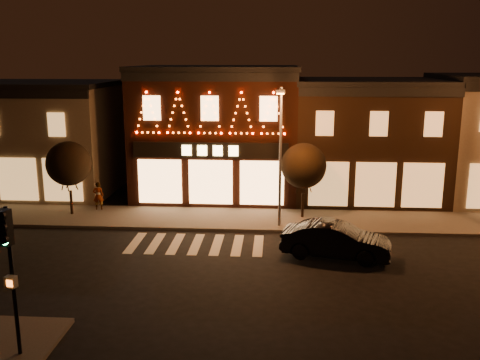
# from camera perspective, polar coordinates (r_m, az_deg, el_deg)

# --- Properties ---
(ground) EXTENTS (120.00, 120.00, 0.00)m
(ground) POSITION_cam_1_polar(r_m,az_deg,el_deg) (22.37, -6.22, -10.31)
(ground) COLOR black
(ground) RESTS_ON ground
(sidewalk_far) EXTENTS (44.00, 4.00, 0.15)m
(sidewalk_far) POSITION_cam_1_polar(r_m,az_deg,el_deg) (29.59, 0.29, -4.21)
(sidewalk_far) COLOR #47423D
(sidewalk_far) RESTS_ON ground
(building_left) EXTENTS (12.20, 8.28, 7.30)m
(building_left) POSITION_cam_1_polar(r_m,az_deg,el_deg) (38.44, -22.09, 4.30)
(building_left) COLOR #716150
(building_left) RESTS_ON ground
(building_pulp) EXTENTS (10.20, 8.34, 8.30)m
(building_pulp) POSITION_cam_1_polar(r_m,az_deg,el_deg) (34.71, -2.40, 5.25)
(building_pulp) COLOR black
(building_pulp) RESTS_ON ground
(building_right_a) EXTENTS (9.20, 8.28, 7.50)m
(building_right_a) POSITION_cam_1_polar(r_m,az_deg,el_deg) (35.06, 13.29, 4.33)
(building_right_a) COLOR black
(building_right_a) RESTS_ON ground
(traffic_signal_near) EXTENTS (0.37, 0.48, 4.57)m
(traffic_signal_near) POSITION_cam_1_polar(r_m,az_deg,el_deg) (16.63, -23.50, -7.22)
(traffic_signal_near) COLOR black
(traffic_signal_near) RESTS_ON sidewalk_near
(streetlamp_mid) EXTENTS (0.46, 1.65, 7.23)m
(streetlamp_mid) POSITION_cam_1_polar(r_m,az_deg,el_deg) (27.16, 4.33, 3.56)
(streetlamp_mid) COLOR #59595E
(streetlamp_mid) RESTS_ON sidewalk_far
(tree_left) EXTENTS (2.48, 2.48, 4.15)m
(tree_left) POSITION_cam_1_polar(r_m,az_deg,el_deg) (31.15, -17.85, 1.68)
(tree_left) COLOR black
(tree_left) RESTS_ON sidewalk_far
(tree_right) EXTENTS (2.48, 2.48, 4.15)m
(tree_right) POSITION_cam_1_polar(r_m,az_deg,el_deg) (29.27, 6.82, 1.52)
(tree_right) COLOR black
(tree_right) RESTS_ON sidewalk_far
(dark_sedan) EXTENTS (5.10, 2.74, 1.60)m
(dark_sedan) POSITION_cam_1_polar(r_m,az_deg,el_deg) (24.47, 10.20, -6.36)
(dark_sedan) COLOR black
(dark_sedan) RESTS_ON ground
(pedestrian) EXTENTS (0.67, 0.52, 1.63)m
(pedestrian) POSITION_cam_1_polar(r_m,az_deg,el_deg) (32.10, -14.91, -1.64)
(pedestrian) COLOR gray
(pedestrian) RESTS_ON sidewalk_far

